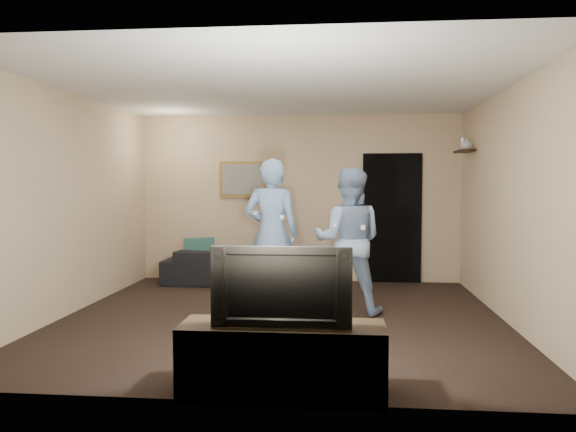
# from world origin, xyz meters

# --- Properties ---
(ground) EXTENTS (5.00, 5.00, 0.00)m
(ground) POSITION_xyz_m (0.00, 0.00, 0.00)
(ground) COLOR black
(ground) RESTS_ON ground
(ceiling) EXTENTS (5.00, 5.00, 0.04)m
(ceiling) POSITION_xyz_m (0.00, 0.00, 2.60)
(ceiling) COLOR silver
(ceiling) RESTS_ON wall_back
(wall_back) EXTENTS (5.00, 0.04, 2.60)m
(wall_back) POSITION_xyz_m (0.00, 2.50, 1.30)
(wall_back) COLOR tan
(wall_back) RESTS_ON ground
(wall_front) EXTENTS (5.00, 0.04, 2.60)m
(wall_front) POSITION_xyz_m (0.00, -2.50, 1.30)
(wall_front) COLOR tan
(wall_front) RESTS_ON ground
(wall_left) EXTENTS (0.04, 5.00, 2.60)m
(wall_left) POSITION_xyz_m (-2.50, 0.00, 1.30)
(wall_left) COLOR tan
(wall_left) RESTS_ON ground
(wall_right) EXTENTS (0.04, 5.00, 2.60)m
(wall_right) POSITION_xyz_m (2.50, 0.00, 1.30)
(wall_right) COLOR tan
(wall_right) RESTS_ON ground
(sofa) EXTENTS (1.84, 0.73, 0.54)m
(sofa) POSITION_xyz_m (-1.10, 2.05, 0.27)
(sofa) COLOR black
(sofa) RESTS_ON ground
(throw_pillow) EXTENTS (0.47, 0.30, 0.45)m
(throw_pillow) POSITION_xyz_m (-1.49, 2.05, 0.48)
(throw_pillow) COLOR #1A4F45
(throw_pillow) RESTS_ON sofa
(painting_frame) EXTENTS (0.72, 0.05, 0.57)m
(painting_frame) POSITION_xyz_m (-0.90, 2.48, 1.60)
(painting_frame) COLOR olive
(painting_frame) RESTS_ON wall_back
(painting_canvas) EXTENTS (0.62, 0.01, 0.47)m
(painting_canvas) POSITION_xyz_m (-0.90, 2.45, 1.60)
(painting_canvas) COLOR slate
(painting_canvas) RESTS_ON painting_frame
(doorway) EXTENTS (0.90, 0.06, 2.00)m
(doorway) POSITION_xyz_m (1.45, 2.47, 1.00)
(doorway) COLOR black
(doorway) RESTS_ON ground
(light_switch) EXTENTS (0.08, 0.02, 0.12)m
(light_switch) POSITION_xyz_m (0.85, 2.48, 1.30)
(light_switch) COLOR silver
(light_switch) RESTS_ON wall_back
(wall_shelf) EXTENTS (0.20, 0.60, 0.03)m
(wall_shelf) POSITION_xyz_m (2.39, 1.80, 1.99)
(wall_shelf) COLOR black
(wall_shelf) RESTS_ON wall_right
(shelf_vase) EXTENTS (0.19, 0.19, 0.16)m
(shelf_vase) POSITION_xyz_m (2.39, 1.69, 2.09)
(shelf_vase) COLOR silver
(shelf_vase) RESTS_ON wall_shelf
(shelf_figurine) EXTENTS (0.06, 0.06, 0.18)m
(shelf_figurine) POSITION_xyz_m (2.39, 1.91, 2.09)
(shelf_figurine) COLOR silver
(shelf_figurine) RESTS_ON wall_shelf
(tv_console) EXTENTS (1.49, 0.48, 0.53)m
(tv_console) POSITION_xyz_m (0.25, -2.32, 0.25)
(tv_console) COLOR black
(tv_console) RESTS_ON ground
(television) EXTENTS (1.00, 0.14, 0.58)m
(television) POSITION_xyz_m (0.25, -2.32, 0.80)
(television) COLOR black
(television) RESTS_ON tv_console
(wii_player_left) EXTENTS (0.68, 0.52, 1.84)m
(wii_player_left) POSITION_xyz_m (-0.19, 0.60, 0.92)
(wii_player_left) COLOR #7FA6DD
(wii_player_left) RESTS_ON ground
(wii_player_right) EXTENTS (0.90, 0.74, 1.72)m
(wii_player_right) POSITION_xyz_m (0.76, 0.33, 0.86)
(wii_player_right) COLOR #859EC2
(wii_player_right) RESTS_ON ground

